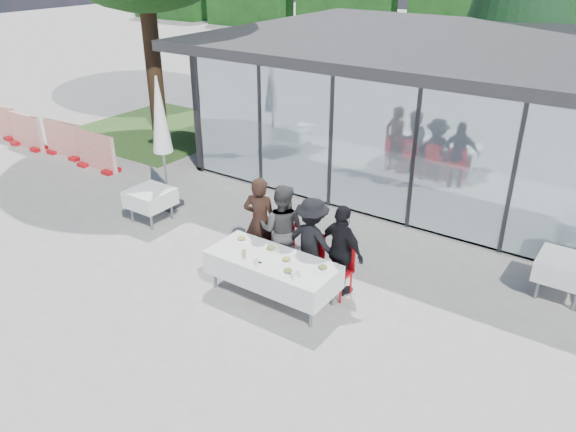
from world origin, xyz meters
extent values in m
plane|color=#999791|center=(0.00, 0.00, 0.00)|extent=(90.00, 90.00, 0.00)
cube|color=gray|center=(2.00, 8.00, 0.05)|extent=(14.00, 8.00, 0.10)
cube|color=black|center=(2.00, 11.90, 1.60)|extent=(14.00, 0.20, 3.20)
cube|color=black|center=(-4.90, 8.00, 1.60)|extent=(0.20, 8.00, 3.20)
cube|color=silver|center=(2.00, 4.03, 1.60)|extent=(13.60, 0.06, 3.10)
cube|color=#2D2D30|center=(2.00, 7.60, 3.32)|extent=(14.80, 8.80, 0.24)
cube|color=#262628|center=(-4.80, 4.03, 1.60)|extent=(0.08, 0.10, 3.10)
cube|color=#262628|center=(-2.86, 4.03, 1.60)|extent=(0.08, 0.10, 3.10)
cube|color=#262628|center=(-0.91, 4.03, 1.60)|extent=(0.08, 0.10, 3.10)
cube|color=#262628|center=(1.03, 4.03, 1.60)|extent=(0.08, 0.10, 3.10)
cube|color=#262628|center=(2.97, 4.03, 1.60)|extent=(0.08, 0.10, 3.10)
cube|color=#AC0B11|center=(-0.50, 6.50, 0.45)|extent=(0.45, 0.45, 0.90)
cube|color=#AC0B11|center=(1.00, 7.00, 0.45)|extent=(0.45, 0.45, 0.90)
cube|color=#AC0B11|center=(3.50, 6.50, 0.45)|extent=(0.45, 0.45, 0.90)
cube|color=#123B13|center=(-14.00, 28.00, 2.20)|extent=(6.50, 2.00, 4.40)
cube|color=#123B13|center=(-6.00, 28.00, 2.20)|extent=(6.50, 2.00, 4.40)
cube|color=silver|center=(0.17, 0.30, 0.54)|extent=(2.26, 0.96, 0.42)
cylinder|color=gray|center=(-0.83, -0.05, 0.35)|extent=(0.06, 0.06, 0.71)
cylinder|color=gray|center=(1.17, -0.05, 0.35)|extent=(0.06, 0.06, 0.71)
cylinder|color=gray|center=(-0.83, 0.65, 0.35)|extent=(0.06, 0.06, 0.71)
cylinder|color=gray|center=(1.17, 0.65, 0.35)|extent=(0.06, 0.06, 0.71)
imported|color=black|center=(-0.67, 1.08, 0.88)|extent=(0.80, 0.80, 1.75)
cube|color=#AC0B11|center=(-0.67, 0.96, 0.45)|extent=(0.44, 0.44, 0.05)
cube|color=#AC0B11|center=(-0.67, 1.16, 0.70)|extent=(0.44, 0.04, 0.55)
cylinder|color=#AC0B11|center=(-0.85, 0.78, 0.21)|extent=(0.04, 0.04, 0.43)
cylinder|color=#AC0B11|center=(-0.49, 0.78, 0.21)|extent=(0.04, 0.04, 0.43)
cylinder|color=#AC0B11|center=(-0.85, 1.14, 0.21)|extent=(0.04, 0.04, 0.43)
cylinder|color=#AC0B11|center=(-0.49, 1.14, 0.21)|extent=(0.04, 0.04, 0.43)
imported|color=#454545|center=(-0.18, 1.08, 0.86)|extent=(1.06, 1.06, 1.72)
cube|color=#AC0B11|center=(-0.18, 0.96, 0.45)|extent=(0.44, 0.44, 0.05)
cube|color=#AC0B11|center=(-0.18, 1.16, 0.70)|extent=(0.44, 0.04, 0.55)
cylinder|color=#AC0B11|center=(-0.36, 0.78, 0.21)|extent=(0.04, 0.04, 0.43)
cylinder|color=#AC0B11|center=(0.00, 0.78, 0.21)|extent=(0.04, 0.04, 0.43)
cylinder|color=#AC0B11|center=(-0.36, 1.14, 0.21)|extent=(0.04, 0.04, 0.43)
cylinder|color=#AC0B11|center=(0.00, 1.14, 0.21)|extent=(0.04, 0.04, 0.43)
imported|color=black|center=(0.46, 1.08, 0.81)|extent=(1.07, 1.07, 1.62)
cube|color=#AC0B11|center=(0.46, 0.96, 0.45)|extent=(0.44, 0.44, 0.05)
cube|color=#AC0B11|center=(0.46, 1.16, 0.70)|extent=(0.44, 0.04, 0.55)
cylinder|color=#AC0B11|center=(0.28, 0.78, 0.21)|extent=(0.04, 0.04, 0.43)
cylinder|color=#AC0B11|center=(0.64, 0.78, 0.21)|extent=(0.04, 0.04, 0.43)
cylinder|color=#AC0B11|center=(0.28, 1.14, 0.21)|extent=(0.04, 0.04, 0.43)
cylinder|color=#AC0B11|center=(0.64, 1.14, 0.21)|extent=(0.04, 0.04, 0.43)
imported|color=black|center=(1.05, 1.08, 0.82)|extent=(1.19, 1.19, 1.64)
cube|color=#AC0B11|center=(1.05, 0.96, 0.45)|extent=(0.44, 0.44, 0.05)
cube|color=#AC0B11|center=(1.05, 1.16, 0.70)|extent=(0.44, 0.04, 0.55)
cylinder|color=#AC0B11|center=(0.87, 0.78, 0.21)|extent=(0.04, 0.04, 0.43)
cylinder|color=#AC0B11|center=(1.23, 0.78, 0.21)|extent=(0.04, 0.04, 0.43)
cylinder|color=#AC0B11|center=(0.87, 1.14, 0.21)|extent=(0.04, 0.04, 0.43)
cylinder|color=#AC0B11|center=(1.23, 1.14, 0.21)|extent=(0.04, 0.04, 0.43)
cylinder|color=white|center=(-0.66, 0.52, 0.76)|extent=(0.29, 0.29, 0.01)
ellipsoid|color=tan|center=(-0.66, 0.52, 0.79)|extent=(0.15, 0.15, 0.05)
cylinder|color=white|center=(-0.02, 0.53, 0.76)|extent=(0.29, 0.29, 0.01)
ellipsoid|color=#315B22|center=(-0.02, 0.53, 0.79)|extent=(0.15, 0.15, 0.05)
cylinder|color=white|center=(0.41, 0.38, 0.76)|extent=(0.29, 0.29, 0.01)
ellipsoid|color=tan|center=(0.41, 0.38, 0.79)|extent=(0.15, 0.15, 0.05)
cylinder|color=white|center=(1.04, 0.49, 0.76)|extent=(0.29, 0.29, 0.01)
ellipsoid|color=#315B22|center=(1.04, 0.49, 0.79)|extent=(0.15, 0.15, 0.05)
cylinder|color=white|center=(0.64, 0.08, 0.76)|extent=(0.29, 0.29, 0.01)
ellipsoid|color=#315B22|center=(0.64, 0.08, 0.79)|extent=(0.15, 0.15, 0.05)
cylinder|color=#86A745|center=(-0.25, 0.09, 0.82)|extent=(0.06, 0.06, 0.14)
cylinder|color=silver|center=(0.05, 0.02, 0.80)|extent=(0.07, 0.07, 0.10)
cylinder|color=silver|center=(0.83, 0.12, 0.80)|extent=(0.07, 0.07, 0.10)
cylinder|color=silver|center=(0.80, 0.00, 0.80)|extent=(0.07, 0.07, 0.10)
cube|color=black|center=(0.05, 0.07, 0.76)|extent=(0.14, 0.03, 0.01)
cube|color=silver|center=(-3.71, 1.18, 0.56)|extent=(0.86, 0.86, 0.36)
cylinder|color=gray|center=(-4.01, 0.88, 0.36)|extent=(0.05, 0.05, 0.72)
cylinder|color=gray|center=(-3.41, 0.88, 0.36)|extent=(0.05, 0.05, 0.72)
cylinder|color=gray|center=(-4.01, 1.48, 0.36)|extent=(0.05, 0.05, 0.72)
cylinder|color=gray|center=(-3.41, 1.48, 0.36)|extent=(0.05, 0.05, 0.72)
cube|color=silver|center=(4.23, 3.10, 0.56)|extent=(0.86, 0.86, 0.36)
cylinder|color=gray|center=(3.93, 2.80, 0.36)|extent=(0.05, 0.05, 0.72)
cylinder|color=gray|center=(3.93, 3.40, 0.36)|extent=(0.05, 0.05, 0.72)
cube|color=black|center=(-3.98, 1.93, 0.06)|extent=(0.50, 0.50, 0.12)
cylinder|color=gray|center=(-3.98, 1.93, 1.35)|extent=(0.06, 0.06, 2.70)
cone|color=white|center=(-3.98, 1.93, 2.17)|extent=(0.44, 0.44, 1.67)
cube|color=red|center=(-7.27, 2.57, 0.50)|extent=(1.40, 0.12, 1.00)
cube|color=#AC0B11|center=(-7.77, 2.57, 0.05)|extent=(0.30, 0.45, 0.10)
cube|color=#AC0B11|center=(-6.77, 2.57, 0.05)|extent=(0.30, 0.45, 0.10)
cube|color=red|center=(-8.87, 2.72, 0.50)|extent=(1.40, 0.22, 1.00)
cube|color=#AC0B11|center=(-9.37, 2.72, 0.05)|extent=(0.30, 0.45, 0.10)
cube|color=#AC0B11|center=(-8.37, 2.72, 0.05)|extent=(0.30, 0.45, 0.10)
cube|color=red|center=(-10.47, 2.57, 0.50)|extent=(1.40, 0.12, 1.00)
cube|color=#AC0B11|center=(-10.97, 2.57, 0.05)|extent=(0.30, 0.45, 0.10)
cube|color=#AC0B11|center=(-9.97, 2.57, 0.05)|extent=(0.30, 0.45, 0.10)
cube|color=red|center=(-12.07, 2.72, 0.50)|extent=(1.40, 0.22, 1.00)
cube|color=#AC0B11|center=(-11.57, 2.72, 0.05)|extent=(0.30, 0.45, 0.10)
cylinder|color=white|center=(4.56, 2.85, 0.07)|extent=(0.04, 0.04, 0.14)
cylinder|color=#382316|center=(-8.50, 6.00, 2.20)|extent=(0.50, 0.50, 4.40)
cylinder|color=#382316|center=(0.50, 13.00, 1.00)|extent=(0.44, 0.44, 2.00)
cube|color=#385926|center=(-8.50, 6.00, 0.01)|extent=(5.00, 5.00, 0.02)
camera|label=1|loc=(4.99, -6.23, 5.49)|focal=35.00mm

